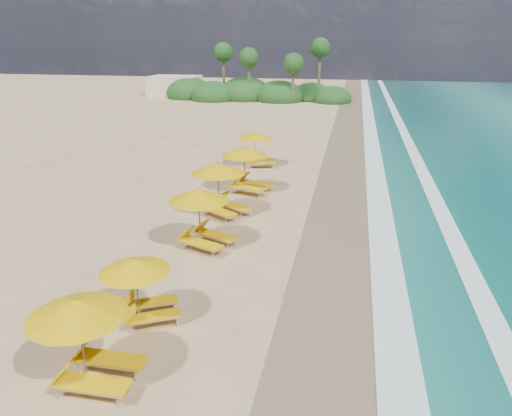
% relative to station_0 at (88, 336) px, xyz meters
% --- Properties ---
extents(ground, '(160.00, 160.00, 0.00)m').
position_rel_station_0_xyz_m(ground, '(2.09, 10.18, -1.37)').
color(ground, tan).
rests_on(ground, ground).
extents(wet_sand, '(4.00, 160.00, 0.01)m').
position_rel_station_0_xyz_m(wet_sand, '(6.09, 10.18, -1.37)').
color(wet_sand, '#7C674A').
rests_on(wet_sand, ground).
extents(surf_foam, '(4.00, 160.00, 0.01)m').
position_rel_station_0_xyz_m(surf_foam, '(8.79, 10.18, -1.35)').
color(surf_foam, white).
rests_on(surf_foam, ground).
extents(station_0, '(2.65, 2.44, 2.45)m').
position_rel_station_0_xyz_m(station_0, '(0.00, 0.00, 0.00)').
color(station_0, olive).
rests_on(station_0, ground).
extents(station_1, '(2.88, 2.88, 2.17)m').
position_rel_station_0_xyz_m(station_1, '(0.11, 2.87, -0.16)').
color(station_1, olive).
rests_on(station_1, ground).
extents(station_2, '(3.28, 3.24, 2.54)m').
position_rel_station_0_xyz_m(station_2, '(0.26, 8.39, 0.05)').
color(station_2, olive).
rests_on(station_2, ground).
extents(station_3, '(3.58, 3.58, 2.65)m').
position_rel_station_0_xyz_m(station_3, '(-0.01, 12.14, 0.11)').
color(station_3, olive).
rests_on(station_3, ground).
extents(station_4, '(3.34, 3.26, 2.65)m').
position_rel_station_0_xyz_m(station_4, '(0.45, 15.90, 0.11)').
color(station_4, olive).
rests_on(station_4, ground).
extents(station_5, '(2.95, 2.83, 2.41)m').
position_rel_station_0_xyz_m(station_5, '(-0.10, 21.43, -0.03)').
color(station_5, olive).
rests_on(station_5, ground).
extents(treeline, '(25.80, 8.80, 9.74)m').
position_rel_station_0_xyz_m(treeline, '(-7.85, 55.70, -0.38)').
color(treeline, '#163D14').
rests_on(treeline, ground).
extents(beach_building, '(7.00, 5.00, 2.80)m').
position_rel_station_0_xyz_m(beach_building, '(-19.91, 58.18, 0.03)').
color(beach_building, beige).
rests_on(beach_building, ground).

